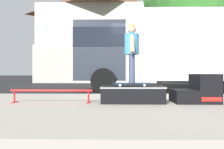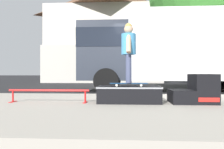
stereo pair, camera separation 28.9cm
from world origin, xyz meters
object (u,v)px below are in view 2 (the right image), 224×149
skate_box (129,94)px  grind_rail (49,92)px  box_truck (167,48)px  skateboard (129,84)px  kicker_ramp (196,91)px  skater_kid (129,48)px

skate_box → grind_rail: bearing=-176.0°
skate_box → box_truck: bearing=72.5°
skate_box → grind_rail: skate_box is taller
skateboard → skate_box: bearing=23.2°
skate_box → skateboard: (-0.01, -0.00, 0.21)m
skate_box → kicker_ramp: kicker_ramp is taller
skate_box → box_truck: size_ratio=0.19×
skate_box → skater_kid: skater_kid is taller
skater_kid → box_truck: 5.06m
skate_box → grind_rail: (-1.66, -0.12, 0.03)m
kicker_ramp → skate_box: bearing=180.0°
skateboard → skater_kid: bearing=-90.0°
grind_rail → box_truck: (3.17, 4.91, 1.37)m
skate_box → kicker_ramp: 1.36m
kicker_ramp → skateboard: (-1.36, -0.00, 0.14)m
kicker_ramp → skater_kid: (-1.36, -0.00, 0.89)m
skater_kid → skateboard: bearing=90.0°
skater_kid → grind_rail: bearing=-176.1°
skate_box → kicker_ramp: (1.36, -0.00, 0.06)m
grind_rail → skateboard: bearing=3.9°
kicker_ramp → box_truck: 4.98m
skateboard → box_truck: box_truck is taller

